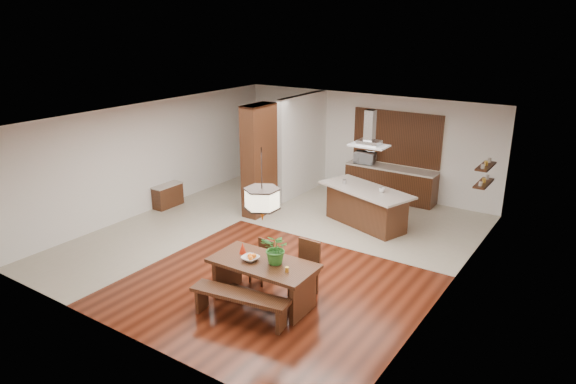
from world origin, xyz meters
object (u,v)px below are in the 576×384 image
Objects in this scene: pendant_lantern at (262,185)px; kitchen_island at (366,206)px; fruit_bowl at (250,258)px; dining_bench at (240,306)px; range_hood at (370,128)px; microwave at (365,158)px; hallway_console at (168,196)px; foliage_plant at (277,249)px; island_cup at (382,190)px; dining_table at (263,273)px; dining_chair_right at (303,270)px; dining_chair_left at (261,262)px.

kitchen_island is at bearing 91.02° from pendant_lantern.
pendant_lantern reaches higher than fruit_bowl.
fruit_bowl is (-0.24, 0.62, 0.59)m from dining_bench.
microwave is at bearing 116.94° from range_hood.
microwave reaches higher than kitchen_island.
fruit_bowl reaches higher than dining_bench.
foliage_plant reaches higher than hallway_console.
dining_bench is at bearing -88.69° from pendant_lantern.
hallway_console is 5.84m from island_cup.
fruit_bowl is 2.20× the size of island_cup.
dining_table is 4.77m from range_hood.
range_hood reaches higher than kitchen_island.
foliage_plant is (5.42, -2.50, 0.77)m from hallway_console.
dining_bench is 0.89m from fruit_bowl.
foliage_plant reaches higher than dining_bench.
kitchen_island is at bearing 19.32° from hallway_console.
range_hood is at bearing 91.02° from pendant_lantern.
foliage_plant reaches higher than dining_chair_right.
dining_chair_left is (-0.50, 0.58, -0.17)m from dining_table.
kitchen_island is (5.10, 1.79, 0.19)m from hallway_console.
range_hood is (-0.32, 4.30, 1.38)m from foliage_plant.
dining_table is at bearing -87.74° from microwave.
foliage_plant is at bearing -30.19° from dining_chair_left.
island_cup is (-0.11, 3.70, 0.51)m from dining_chair_right.
dining_chair_left is at bearing -91.40° from microwave.
island_cup is (0.59, 4.37, 0.19)m from fruit_bowl.
microwave is at bearing 98.20° from fruit_bowl.
range_hood reaches higher than island_cup.
dining_table is 0.76× the size of kitchen_island.
pendant_lantern is at bearing 18.54° from fruit_bowl.
microwave reaches higher than dining_bench.
kitchen_island is at bearing 91.06° from dining_bench.
foliage_plant is (0.22, 0.78, 0.84)m from dining_bench.
range_hood reaches higher than fruit_bowl.
dining_table is at bearing 18.54° from fruit_bowl.
fruit_bowl is at bearing -73.06° from kitchen_island.
hallway_console is at bearing 147.70° from dining_bench.
range_hood is at bearing 91.02° from dining_table.
dining_bench is at bearing -68.52° from fruit_bowl.
pendant_lantern and range_hood have the same top height.
dining_chair_left is at bearing -178.05° from dining_chair_right.
range_hood reaches higher than hallway_console.
dining_chair_left is at bearing 130.59° from dining_table.
foliage_plant is at bearing -85.58° from microwave.
fruit_bowl is (-0.47, -0.16, -0.25)m from foliage_plant.
island_cup is (0.36, 4.29, -1.21)m from pendant_lantern.
pendant_lantern is at bearing -45.64° from dining_chair_left.
fruit_bowl is at bearing -161.46° from dining_table.
dining_bench is at bearing -70.08° from kitchen_island.
fruit_bowl is at bearing -89.77° from microwave.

